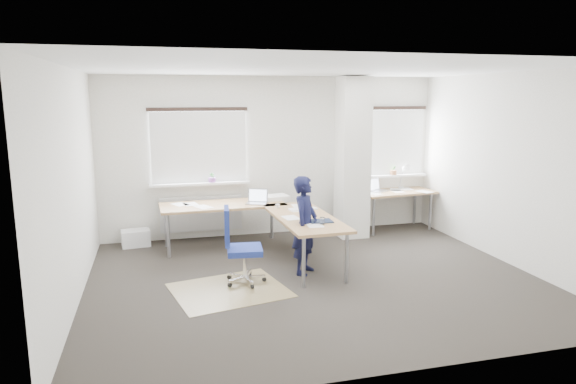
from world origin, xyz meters
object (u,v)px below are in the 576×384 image
object	(u,v)px
task_chair	(242,262)
person	(305,225)
desk_side	(395,193)
desk_main	(264,212)

from	to	relation	value
task_chair	person	bearing A→B (deg)	17.73
task_chair	desk_side	bearing A→B (deg)	39.35
desk_main	person	xyz separation A→B (m)	(0.38, -0.96, -0.00)
desk_main	desk_side	bearing A→B (deg)	17.12
person	desk_main	bearing A→B (deg)	56.86
desk_main	task_chair	size ratio (longest dim) A/B	2.52
desk_main	task_chair	bearing A→B (deg)	-117.47
task_chair	desk_main	bearing A→B (deg)	71.15
desk_main	person	size ratio (longest dim) A/B	1.89
desk_side	person	world-z (taller)	person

